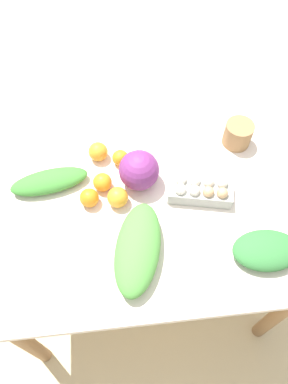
{
  "coord_description": "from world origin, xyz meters",
  "views": [
    {
      "loc": [
        0.08,
        0.77,
        2.03
      ],
      "look_at": [
        0.0,
        0.0,
        0.76
      ],
      "focal_mm": 35.0,
      "sensor_mm": 36.0,
      "label": 1
    }
  ],
  "objects_px": {
    "greens_bunch_scallion": "(138,248)",
    "cabbage_purple": "(139,170)",
    "orange_4": "(98,152)",
    "greens_bunch_dandelion": "(49,181)",
    "egg_carton": "(200,190)",
    "orange_0": "(102,182)",
    "orange_2": "(120,158)",
    "orange_1": "(118,197)",
    "paper_bag": "(238,134)",
    "greens_bunch_kale": "(266,250)",
    "orange_3": "(89,198)"
  },
  "relations": [
    {
      "from": "cabbage_purple",
      "to": "greens_bunch_kale",
      "type": "xyz_separation_m",
      "value": [
        -0.42,
        0.37,
        -0.04
      ]
    },
    {
      "from": "greens_bunch_dandelion",
      "to": "orange_0",
      "type": "xyz_separation_m",
      "value": [
        -0.21,
        0.03,
        0.01
      ]
    },
    {
      "from": "cabbage_purple",
      "to": "orange_3",
      "type": "xyz_separation_m",
      "value": [
        0.2,
        0.08,
        -0.04
      ]
    },
    {
      "from": "orange_0",
      "to": "orange_4",
      "type": "xyz_separation_m",
      "value": [
        0.01,
        -0.15,
        0.0
      ]
    },
    {
      "from": "greens_bunch_dandelion",
      "to": "paper_bag",
      "type": "bearing_deg",
      "value": -170.04
    },
    {
      "from": "greens_bunch_dandelion",
      "to": "cabbage_purple",
      "type": "bearing_deg",
      "value": 176.98
    },
    {
      "from": "cabbage_purple",
      "to": "orange_4",
      "type": "relative_size",
      "value": 1.98
    },
    {
      "from": "orange_1",
      "to": "orange_2",
      "type": "bearing_deg",
      "value": -97.08
    },
    {
      "from": "egg_carton",
      "to": "orange_0",
      "type": "relative_size",
      "value": 3.54
    },
    {
      "from": "orange_0",
      "to": "orange_1",
      "type": "distance_m",
      "value": 0.1
    },
    {
      "from": "orange_0",
      "to": "orange_1",
      "type": "relative_size",
      "value": 0.92
    },
    {
      "from": "egg_carton",
      "to": "orange_0",
      "type": "xyz_separation_m",
      "value": [
        0.38,
        -0.08,
        -0.0
      ]
    },
    {
      "from": "orange_0",
      "to": "orange_3",
      "type": "distance_m",
      "value": 0.09
    },
    {
      "from": "paper_bag",
      "to": "greens_bunch_kale",
      "type": "relative_size",
      "value": 0.49
    },
    {
      "from": "greens_bunch_scallion",
      "to": "orange_2",
      "type": "bearing_deg",
      "value": -85.62
    },
    {
      "from": "orange_0",
      "to": "orange_2",
      "type": "height_order",
      "value": "orange_0"
    },
    {
      "from": "cabbage_purple",
      "to": "orange_2",
      "type": "xyz_separation_m",
      "value": [
        0.07,
        -0.1,
        -0.05
      ]
    },
    {
      "from": "cabbage_purple",
      "to": "greens_bunch_kale",
      "type": "height_order",
      "value": "cabbage_purple"
    },
    {
      "from": "orange_3",
      "to": "orange_4",
      "type": "bearing_deg",
      "value": -101.43
    },
    {
      "from": "greens_bunch_dandelion",
      "to": "orange_0",
      "type": "relative_size",
      "value": 4.1
    },
    {
      "from": "paper_bag",
      "to": "orange_4",
      "type": "relative_size",
      "value": 1.48
    },
    {
      "from": "paper_bag",
      "to": "greens_bunch_kale",
      "type": "bearing_deg",
      "value": 87.76
    },
    {
      "from": "greens_bunch_scallion",
      "to": "cabbage_purple",
      "type": "bearing_deg",
      "value": -96.66
    },
    {
      "from": "greens_bunch_dandelion",
      "to": "orange_4",
      "type": "height_order",
      "value": "orange_4"
    },
    {
      "from": "orange_2",
      "to": "orange_0",
      "type": "bearing_deg",
      "value": 55.56
    },
    {
      "from": "orange_4",
      "to": "greens_bunch_dandelion",
      "type": "bearing_deg",
      "value": 31.06
    },
    {
      "from": "egg_carton",
      "to": "orange_0",
      "type": "bearing_deg",
      "value": -179.78
    },
    {
      "from": "greens_bunch_scallion",
      "to": "orange_0",
      "type": "height_order",
      "value": "greens_bunch_scallion"
    },
    {
      "from": "orange_1",
      "to": "orange_2",
      "type": "distance_m",
      "value": 0.2
    },
    {
      "from": "orange_1",
      "to": "egg_carton",
      "type": "bearing_deg",
      "value": 179.44
    },
    {
      "from": "orange_3",
      "to": "cabbage_purple",
      "type": "bearing_deg",
      "value": -158.74
    },
    {
      "from": "greens_bunch_kale",
      "to": "orange_1",
      "type": "xyz_separation_m",
      "value": [
        0.51,
        -0.28,
        0.0
      ]
    },
    {
      "from": "egg_carton",
      "to": "orange_1",
      "type": "relative_size",
      "value": 3.26
    },
    {
      "from": "egg_carton",
      "to": "paper_bag",
      "type": "xyz_separation_m",
      "value": [
        -0.21,
        -0.25,
        0.01
      ]
    },
    {
      "from": "orange_3",
      "to": "orange_4",
      "type": "relative_size",
      "value": 0.92
    },
    {
      "from": "greens_bunch_dandelion",
      "to": "orange_4",
      "type": "xyz_separation_m",
      "value": [
        -0.2,
        -0.12,
        0.01
      ]
    },
    {
      "from": "orange_4",
      "to": "egg_carton",
      "type": "bearing_deg",
      "value": 149.1
    },
    {
      "from": "paper_bag",
      "to": "orange_2",
      "type": "height_order",
      "value": "paper_bag"
    },
    {
      "from": "orange_1",
      "to": "orange_3",
      "type": "distance_m",
      "value": 0.11
    },
    {
      "from": "cabbage_purple",
      "to": "orange_4",
      "type": "height_order",
      "value": "cabbage_purple"
    },
    {
      "from": "greens_bunch_kale",
      "to": "orange_0",
      "type": "height_order",
      "value": "orange_0"
    },
    {
      "from": "cabbage_purple",
      "to": "orange_2",
      "type": "bearing_deg",
      "value": -56.52
    },
    {
      "from": "orange_0",
      "to": "orange_3",
      "type": "height_order",
      "value": "same"
    },
    {
      "from": "paper_bag",
      "to": "orange_2",
      "type": "bearing_deg",
      "value": 6.27
    },
    {
      "from": "egg_carton",
      "to": "orange_0",
      "type": "distance_m",
      "value": 0.39
    },
    {
      "from": "egg_carton",
      "to": "paper_bag",
      "type": "distance_m",
      "value": 0.33
    },
    {
      "from": "orange_0",
      "to": "orange_1",
      "type": "height_order",
      "value": "orange_1"
    },
    {
      "from": "egg_carton",
      "to": "orange_1",
      "type": "xyz_separation_m",
      "value": [
        0.33,
        -0.0,
        -0.0
      ]
    },
    {
      "from": "orange_0",
      "to": "paper_bag",
      "type": "bearing_deg",
      "value": -163.71
    },
    {
      "from": "greens_bunch_dandelion",
      "to": "orange_3",
      "type": "height_order",
      "value": "orange_3"
    }
  ]
}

